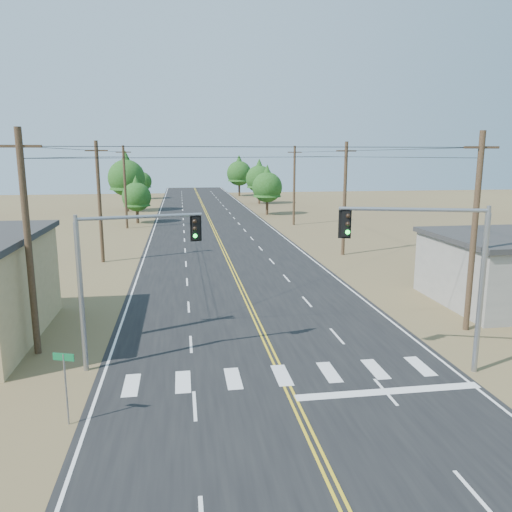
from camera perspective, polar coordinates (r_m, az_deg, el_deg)
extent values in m
plane|color=olive|center=(14.33, 10.15, -26.81)|extent=(220.00, 220.00, 0.00)
cube|color=black|center=(41.72, -3.06, -0.78)|extent=(15.00, 200.00, 0.02)
cylinder|color=#4C3826|center=(23.85, -24.58, 1.16)|extent=(0.30, 0.30, 10.00)
cube|color=#4C3826|center=(23.55, -25.44, 11.26)|extent=(1.80, 0.12, 0.12)
cylinder|color=#4C3826|center=(43.28, -17.44, 5.84)|extent=(0.30, 0.30, 10.00)
cube|color=#4C3826|center=(43.11, -17.78, 11.40)|extent=(1.80, 0.12, 0.12)
cylinder|color=#4C3826|center=(63.06, -14.73, 7.59)|extent=(0.30, 0.30, 10.00)
cube|color=#4C3826|center=(62.94, -14.93, 11.40)|extent=(1.80, 0.12, 0.12)
cylinder|color=#4C3826|center=(27.05, 23.65, 2.34)|extent=(0.30, 0.30, 10.00)
cube|color=#4C3826|center=(26.78, 24.38, 11.24)|extent=(1.80, 0.12, 0.12)
cylinder|color=#4C3826|center=(45.12, 10.09, 6.40)|extent=(0.30, 0.30, 10.00)
cube|color=#4C3826|center=(44.96, 10.28, 11.74)|extent=(1.80, 0.12, 0.12)
cylinder|color=#4C3826|center=(64.34, 4.39, 8.00)|extent=(0.30, 0.30, 10.00)
cube|color=#4C3826|center=(64.23, 4.44, 11.74)|extent=(1.80, 0.12, 0.12)
cylinder|color=gray|center=(21.54, -19.35, -4.56)|extent=(0.21, 0.21, 6.26)
cylinder|color=gray|center=(20.93, -19.92, 3.71)|extent=(0.16, 0.16, 0.54)
cylinder|color=gray|center=(21.07, -13.00, 4.39)|extent=(5.01, 1.14, 0.14)
cube|color=black|center=(21.53, -6.92, 3.19)|extent=(0.36, 0.32, 0.98)
sphere|color=black|center=(21.33, -7.01, 3.96)|extent=(0.18, 0.18, 0.18)
sphere|color=black|center=(21.38, -6.99, 3.13)|extent=(0.18, 0.18, 0.18)
sphere|color=#0CE533|center=(21.42, -6.97, 2.30)|extent=(0.18, 0.18, 0.18)
cylinder|color=gray|center=(22.12, 24.31, -4.05)|extent=(0.23, 0.23, 6.61)
cylinder|color=gray|center=(21.53, 25.03, 4.47)|extent=(0.17, 0.17, 0.57)
cylinder|color=gray|center=(20.87, 17.43, 5.09)|extent=(5.57, 1.81, 0.15)
cube|color=black|center=(20.69, 10.19, 3.67)|extent=(0.40, 0.37, 1.04)
sphere|color=black|center=(20.51, 10.50, 4.52)|extent=(0.19, 0.19, 0.19)
sphere|color=black|center=(20.55, 10.46, 3.61)|extent=(0.19, 0.19, 0.19)
sphere|color=#0CE533|center=(20.60, 10.43, 2.69)|extent=(0.19, 0.19, 0.19)
cylinder|color=gray|center=(18.12, -20.88, -14.09)|extent=(0.06, 0.06, 2.49)
cube|color=#0E6434|center=(17.67, -21.15, -10.72)|extent=(0.72, 0.27, 0.25)
cylinder|color=#3F2D1E|center=(67.94, -13.40, 4.63)|extent=(0.40, 0.40, 2.27)
cone|color=#1E4513|center=(67.65, -13.53, 7.28)|extent=(3.53, 3.53, 4.03)
sphere|color=#1E4513|center=(67.71, -13.49, 6.59)|extent=(3.78, 3.78, 3.78)
cylinder|color=#3F2D1E|center=(82.67, -14.46, 6.16)|extent=(0.41, 0.41, 3.47)
cone|color=#1E4513|center=(82.39, -14.63, 9.50)|extent=(5.40, 5.40, 6.17)
sphere|color=#1E4513|center=(82.44, -14.59, 8.63)|extent=(5.78, 5.78, 5.78)
cylinder|color=#3F2D1E|center=(105.86, -12.83, 7.01)|extent=(0.45, 0.45, 2.33)
cone|color=#1E4513|center=(105.67, -12.91, 8.76)|extent=(3.63, 3.63, 4.15)
sphere|color=#1E4513|center=(105.71, -12.89, 8.30)|extent=(3.89, 3.89, 3.89)
cylinder|color=#3F2D1E|center=(75.59, 1.27, 5.76)|extent=(0.40, 0.40, 2.70)
cone|color=#1E4513|center=(75.31, 1.29, 8.60)|extent=(4.20, 4.20, 4.80)
sphere|color=#1E4513|center=(75.36, 1.28, 7.86)|extent=(4.50, 4.50, 4.50)
cylinder|color=#3F2D1E|center=(92.81, 0.37, 6.91)|extent=(0.43, 0.43, 2.98)
cone|color=#1E4513|center=(92.58, 0.37, 9.46)|extent=(4.63, 4.63, 5.30)
sphere|color=#1E4513|center=(92.62, 0.37, 8.79)|extent=(4.96, 4.96, 4.96)
cylinder|color=#3F2D1E|center=(111.12, -1.93, 7.71)|extent=(0.45, 0.45, 3.23)
cone|color=#1E4513|center=(110.92, -1.95, 10.03)|extent=(5.03, 5.03, 5.75)
sphere|color=#1E4513|center=(110.95, -1.94, 9.43)|extent=(5.39, 5.39, 5.39)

